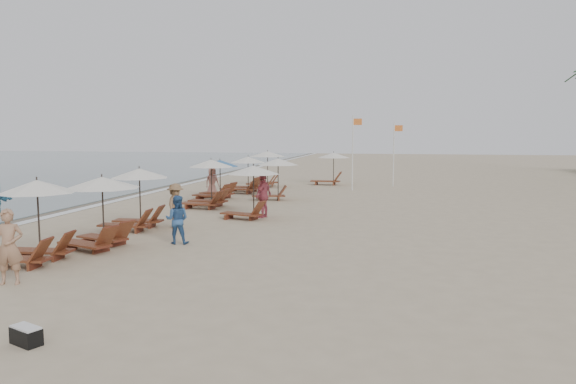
% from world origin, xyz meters
% --- Properties ---
extents(ground, '(160.00, 160.00, 0.00)m').
position_xyz_m(ground, '(0.00, 0.00, 0.00)').
color(ground, tan).
rests_on(ground, ground).
extents(wet_sand_band, '(3.20, 140.00, 0.01)m').
position_xyz_m(wet_sand_band, '(-12.50, 10.00, 0.00)').
color(wet_sand_band, '#6B5E4C').
rests_on(wet_sand_band, ground).
extents(foam_line, '(0.50, 140.00, 0.02)m').
position_xyz_m(foam_line, '(-11.20, 10.00, 0.01)').
color(foam_line, white).
rests_on(foam_line, ground).
extents(lounger_station_0, '(2.39, 2.06, 2.31)m').
position_xyz_m(lounger_station_0, '(-6.33, -2.83, 1.15)').
color(lounger_station_0, brown).
rests_on(lounger_station_0, ground).
extents(lounger_station_1, '(2.52, 2.30, 2.24)m').
position_xyz_m(lounger_station_1, '(-5.63, -0.71, 1.22)').
color(lounger_station_1, brown).
rests_on(lounger_station_1, ground).
extents(lounger_station_2, '(2.46, 2.15, 2.28)m').
position_xyz_m(lounger_station_2, '(-6.11, 2.59, 1.14)').
color(lounger_station_2, brown).
rests_on(lounger_station_2, ground).
extents(lounger_station_3, '(2.53, 2.18, 2.31)m').
position_xyz_m(lounger_station_3, '(-5.57, 8.79, 1.14)').
color(lounger_station_3, brown).
rests_on(lounger_station_3, ground).
extents(lounger_station_4, '(2.51, 2.29, 2.13)m').
position_xyz_m(lounger_station_4, '(-6.27, 12.05, 1.01)').
color(lounger_station_4, brown).
rests_on(lounger_station_4, ground).
extents(lounger_station_5, '(2.69, 2.16, 2.17)m').
position_xyz_m(lounger_station_5, '(-5.72, 15.49, 0.99)').
color(lounger_station_5, brown).
rests_on(lounger_station_5, ground).
extents(lounger_station_6, '(2.66, 2.44, 2.37)m').
position_xyz_m(lounger_station_6, '(-5.34, 19.23, 1.28)').
color(lounger_station_6, brown).
rests_on(lounger_station_6, ground).
extents(inland_station_0, '(2.55, 2.24, 2.22)m').
position_xyz_m(inland_station_0, '(-2.64, 5.86, 1.48)').
color(inland_station_0, brown).
rests_on(inland_station_0, ground).
extents(inland_station_1, '(2.56, 2.24, 2.22)m').
position_xyz_m(inland_station_1, '(-3.07, 12.40, 1.48)').
color(inland_station_1, brown).
rests_on(inland_station_1, ground).
extents(inland_station_2, '(2.73, 2.24, 2.22)m').
position_xyz_m(inland_station_2, '(-1.25, 21.52, 1.35)').
color(inland_station_2, brown).
rests_on(inland_station_2, ground).
extents(beachgoer_near, '(0.77, 0.64, 1.80)m').
position_xyz_m(beachgoer_near, '(-5.53, -4.73, 0.90)').
color(beachgoer_near, '#A17457').
rests_on(beachgoer_near, ground).
extents(beachgoer_mid_a, '(0.85, 0.70, 1.58)m').
position_xyz_m(beachgoer_mid_a, '(-3.55, 0.49, 0.79)').
color(beachgoer_mid_a, '#2D5387').
rests_on(beachgoer_mid_a, ground).
extents(beachgoer_mid_b, '(0.77, 1.17, 1.70)m').
position_xyz_m(beachgoer_mid_b, '(-4.77, 3.20, 0.85)').
color(beachgoer_mid_b, brown).
rests_on(beachgoer_mid_b, ground).
extents(beachgoer_far_a, '(0.76, 1.19, 1.89)m').
position_xyz_m(beachgoer_far_a, '(-2.16, 6.34, 0.94)').
color(beachgoer_far_a, '#AF4655').
rests_on(beachgoer_far_a, ground).
extents(beachgoer_far_b, '(0.95, 0.95, 1.67)m').
position_xyz_m(beachgoer_far_b, '(-6.89, 13.22, 0.83)').
color(beachgoer_far_b, '#B77363').
rests_on(beachgoer_far_b, ground).
extents(duffel_bag, '(0.63, 0.48, 0.32)m').
position_xyz_m(duffel_bag, '(-2.68, -7.90, 0.16)').
color(duffel_bag, black).
rests_on(duffel_bag, ground).
extents(flag_pole_near, '(0.59, 0.08, 4.67)m').
position_xyz_m(flag_pole_near, '(0.62, 18.14, 2.58)').
color(flag_pole_near, silver).
rests_on(flag_pole_near, ground).
extents(flag_pole_far, '(0.59, 0.08, 4.30)m').
position_xyz_m(flag_pole_far, '(3.10, 21.27, 2.39)').
color(flag_pole_far, silver).
rests_on(flag_pole_far, ground).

